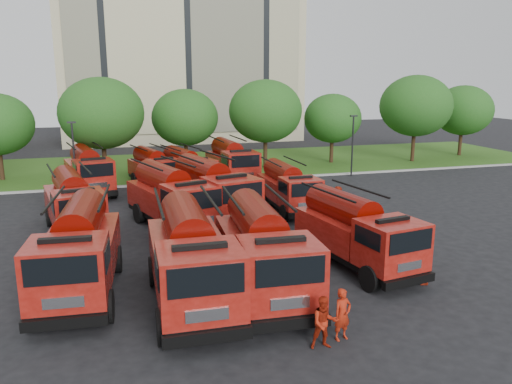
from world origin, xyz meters
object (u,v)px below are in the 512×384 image
at_px(fire_truck_7, 288,187).
at_px(fire_truck_10, 186,169).
at_px(firefighter_0, 341,339).
at_px(firefighter_2, 421,284).
at_px(fire_truck_11, 231,162).
at_px(firefighter_3, 331,255).
at_px(fire_truck_6, 211,191).
at_px(fire_truck_8, 88,171).
at_px(fire_truck_4, 73,203).
at_px(fire_truck_2, 263,251).
at_px(firefighter_4, 100,242).
at_px(fire_truck_9, 154,168).
at_px(firefighter_1, 323,348).
at_px(fire_truck_1, 190,257).
at_px(fire_truck_3, 356,232).
at_px(firefighter_5, 337,216).
at_px(fire_truck_0, 79,250).
at_px(fire_truck_5, 172,198).

bearing_deg(fire_truck_7, fire_truck_10, 122.16).
xyz_separation_m(fire_truck_7, firefighter_0, (-3.66, -15.48, -1.46)).
relative_size(firefighter_0, firefighter_2, 0.93).
relative_size(fire_truck_11, firefighter_3, 3.86).
height_order(fire_truck_6, fire_truck_8, fire_truck_6).
bearing_deg(fire_truck_4, fire_truck_2, -65.16).
bearing_deg(firefighter_0, firefighter_4, 107.79).
xyz_separation_m(fire_truck_9, firefighter_4, (-3.76, -12.49, -1.45)).
bearing_deg(firefighter_4, fire_truck_2, 174.84).
bearing_deg(fire_truck_11, firefighter_1, -100.69).
height_order(fire_truck_7, firefighter_4, fire_truck_7).
distance_m(fire_truck_1, fire_truck_7, 13.92).
distance_m(fire_truck_1, fire_truck_4, 11.37).
distance_m(fire_truck_3, firefighter_2, 3.45).
distance_m(fire_truck_6, fire_truck_8, 11.85).
relative_size(fire_truck_10, firefighter_5, 3.68).
xyz_separation_m(fire_truck_0, fire_truck_7, (11.78, 9.47, -0.26)).
bearing_deg(fire_truck_5, fire_truck_9, 73.00).
xyz_separation_m(fire_truck_2, firefighter_1, (0.65, -4.35, -1.73)).
xyz_separation_m(fire_truck_4, fire_truck_11, (11.10, 10.44, 0.05)).
height_order(fire_truck_11, firefighter_0, fire_truck_11).
bearing_deg(firefighter_2, firefighter_4, 62.47).
distance_m(fire_truck_3, firefighter_5, 8.22).
bearing_deg(fire_truck_6, fire_truck_9, 89.16).
bearing_deg(firefighter_4, fire_truck_1, 160.24).
bearing_deg(fire_truck_3, firefighter_1, -133.63).
relative_size(fire_truck_5, fire_truck_10, 1.15).
bearing_deg(fire_truck_3, fire_truck_2, -170.27).
height_order(fire_truck_2, firefighter_3, fire_truck_2).
relative_size(fire_truck_0, fire_truck_7, 1.20).
distance_m(fire_truck_11, firefighter_5, 12.24).
bearing_deg(firefighter_3, firefighter_2, 100.46).
height_order(fire_truck_3, fire_truck_8, fire_truck_8).
height_order(fire_truck_2, fire_truck_8, fire_truck_2).
height_order(fire_truck_5, firefighter_3, fire_truck_5).
height_order(fire_truck_0, firefighter_4, fire_truck_0).
xyz_separation_m(firefighter_2, firefighter_5, (1.02, 10.15, 0.00)).
bearing_deg(fire_truck_6, fire_truck_4, 167.01).
xyz_separation_m(fire_truck_1, fire_truck_2, (2.76, 0.04, -0.04)).
height_order(firefighter_2, firefighter_5, firefighter_5).
relative_size(firefighter_2, firefighter_5, 0.99).
xyz_separation_m(fire_truck_0, fire_truck_1, (3.94, -2.03, 0.05)).
bearing_deg(fire_truck_10, fire_truck_3, -90.06).
bearing_deg(firefighter_5, fire_truck_5, -11.25).
bearing_deg(fire_truck_3, firefighter_5, 60.98).
relative_size(fire_truck_2, firefighter_2, 4.18).
bearing_deg(fire_truck_6, fire_truck_3, -76.38).
distance_m(fire_truck_3, fire_truck_8, 21.80).
bearing_deg(firefighter_0, fire_truck_1, 122.28).
height_order(fire_truck_6, firefighter_1, fire_truck_6).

